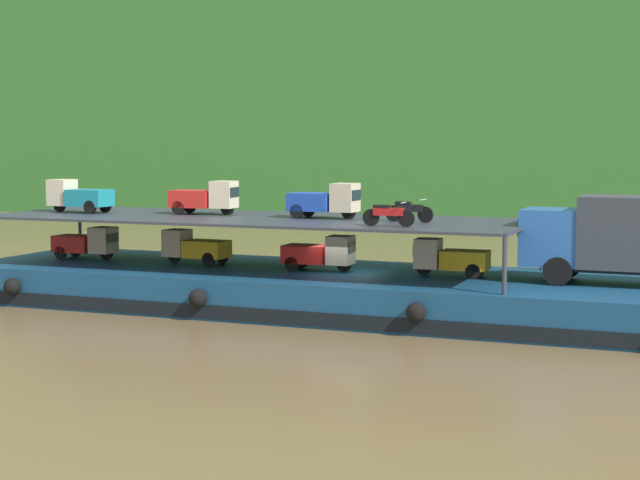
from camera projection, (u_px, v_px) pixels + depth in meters
ground_plane at (345, 311)px, 39.58m from camera, size 400.00×400.00×0.00m
hillside_far_bank at (577, 24)px, 93.22m from camera, size 115.84×41.29×30.28m
cargo_barge at (344, 292)px, 39.49m from camera, size 30.71×8.49×1.50m
covered_lorry at (628, 237)px, 35.73m from camera, size 7.86×2.31×3.10m
cargo_rack at (255, 219)px, 40.67m from camera, size 21.51×7.15×2.00m
mini_truck_lower_stern at (87, 243)px, 43.88m from camera, size 2.75×1.21×1.38m
mini_truck_lower_aft at (195, 247)px, 42.06m from camera, size 2.78×1.27×1.38m
mini_truck_lower_mid at (320, 253)px, 39.83m from camera, size 2.77×1.26×1.38m
mini_truck_lower_fore at (450, 258)px, 38.18m from camera, size 2.78×1.27×1.38m
mini_truck_upper_stern at (78, 196)px, 43.31m from camera, size 2.77×1.25×1.38m
mini_truck_upper_mid at (205, 198)px, 42.22m from camera, size 2.80×1.30×1.38m
mini_truck_upper_fore at (325, 201)px, 40.05m from camera, size 2.77×1.26×1.38m
motorcycle_upper_port at (388, 214)px, 36.32m from camera, size 1.90×0.55×0.87m
motorcycle_upper_centre at (409, 210)px, 38.26m from camera, size 1.90×0.55×0.87m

